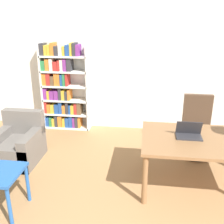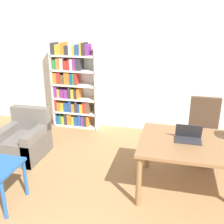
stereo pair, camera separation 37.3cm
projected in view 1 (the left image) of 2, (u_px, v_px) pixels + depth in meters
The scene contains 6 objects.
wall_back at pixel (136, 65), 5.25m from camera, with size 8.00×0.06×2.70m.
desk at pixel (201, 145), 3.50m from camera, with size 1.57×1.06×0.73m.
laptop at pixel (189, 133), 3.53m from camera, with size 0.34×0.21×0.22m.
office_chair at pixel (197, 129), 4.47m from camera, with size 0.50×0.50×1.03m.
armchair at pixel (19, 145), 4.32m from camera, with size 0.69×0.78×0.79m.
bookshelf at pixel (62, 88), 5.43m from camera, with size 0.99×0.28×1.81m.
Camera 1 is at (0.23, -0.75, 2.25)m, focal length 42.00 mm.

